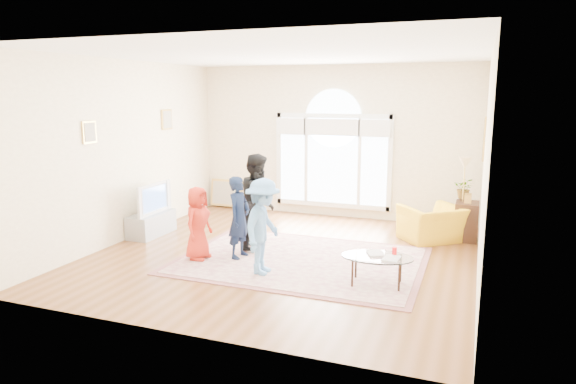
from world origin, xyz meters
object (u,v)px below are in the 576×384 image
at_px(television, 150,198).
at_px(coffee_table, 377,258).
at_px(tv_console, 151,224).
at_px(armchair, 431,224).
at_px(area_rug, 301,260).

distance_m(television, coffee_table, 4.58).
bearing_deg(coffee_table, tv_console, 160.94).
height_order(coffee_table, armchair, armchair).
xyz_separation_m(television, coffee_table, (4.44, -1.09, -0.31)).
xyz_separation_m(area_rug, armchair, (1.82, 1.88, 0.31)).
bearing_deg(area_rug, armchair, 45.92).
bearing_deg(area_rug, tv_console, 171.69).
relative_size(television, armchair, 1.01).
bearing_deg(tv_console, television, -0.00).
relative_size(tv_console, coffee_table, 0.97).
distance_m(tv_console, television, 0.50).
bearing_deg(television, armchair, 16.10).
relative_size(area_rug, coffee_table, 3.48).
distance_m(tv_console, armchair, 5.15).
bearing_deg(tv_console, coffee_table, -13.72).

